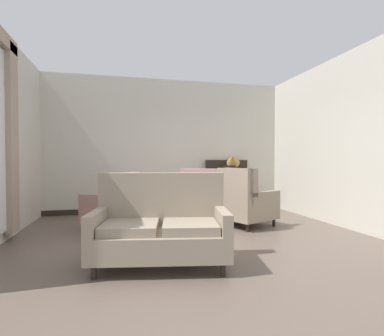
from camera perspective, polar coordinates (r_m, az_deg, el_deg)
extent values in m
plane|color=brown|center=(4.41, 1.48, -14.36)|extent=(8.18, 8.18, 0.00)
cube|color=beige|center=(7.12, -4.60, 4.27)|extent=(5.80, 0.08, 3.12)
cube|color=beige|center=(5.28, -32.58, 5.10)|extent=(0.08, 4.09, 3.12)
cube|color=beige|center=(6.34, 24.74, 4.52)|extent=(0.08, 4.09, 3.12)
cube|color=black|center=(7.15, -4.51, -7.80)|extent=(5.64, 0.03, 0.12)
cube|color=tan|center=(5.25, -31.30, 4.83)|extent=(0.10, 0.32, 2.83)
cylinder|color=black|center=(4.60, -1.95, -8.07)|extent=(0.77, 0.77, 0.04)
cylinder|color=black|center=(4.64, -1.95, -10.61)|extent=(0.10, 0.10, 0.38)
cube|color=black|center=(4.71, 0.79, -12.90)|extent=(0.29, 0.09, 0.07)
cube|color=black|center=(4.84, -3.84, -12.52)|extent=(0.21, 0.27, 0.07)
cube|color=black|center=(4.50, -3.23, -13.59)|extent=(0.22, 0.26, 0.07)
cylinder|color=#4C7A66|center=(4.59, -2.07, -7.72)|extent=(0.11, 0.11, 0.02)
ellipsoid|color=#4C7A66|center=(4.57, -2.07, -6.40)|extent=(0.20, 0.20, 0.19)
cylinder|color=#4C7A66|center=(4.56, -2.07, -4.60)|extent=(0.09, 0.09, 0.10)
torus|color=#4C7A66|center=(4.55, -2.07, -3.98)|extent=(0.14, 0.14, 0.02)
cube|color=gray|center=(3.47, -6.05, -14.02)|extent=(1.63, 1.04, 0.27)
cube|color=gray|center=(3.70, -5.82, -5.87)|extent=(1.51, 0.41, 0.64)
cube|color=gray|center=(3.42, -11.78, -11.08)|extent=(0.70, 0.68, 0.10)
cube|color=gray|center=(3.39, -0.35, -11.17)|extent=(0.70, 0.68, 0.10)
cube|color=gray|center=(3.47, -17.93, -9.81)|extent=(0.23, 0.69, 0.23)
cube|color=gray|center=(3.40, 5.96, -9.98)|extent=(0.23, 0.69, 0.23)
cylinder|color=black|center=(3.33, -18.29, -18.43)|extent=(0.06, 0.06, 0.14)
cylinder|color=black|center=(3.27, 5.90, -18.79)|extent=(0.06, 0.06, 0.14)
cylinder|color=black|center=(3.91, -15.82, -15.41)|extent=(0.06, 0.06, 0.14)
cylinder|color=black|center=(3.85, 4.37, -15.62)|extent=(0.06, 0.06, 0.14)
cube|color=tan|center=(6.21, 2.32, -7.00)|extent=(1.07, 1.07, 0.31)
cube|color=tan|center=(5.84, 1.61, -3.04)|extent=(0.76, 0.50, 0.60)
cube|color=tan|center=(5.85, 5.09, -2.33)|extent=(0.18, 0.22, 0.45)
cube|color=tan|center=(6.01, -1.38, -2.23)|extent=(0.18, 0.22, 0.45)
cube|color=tan|center=(6.16, 5.55, -4.63)|extent=(0.42, 0.66, 0.21)
cube|color=tan|center=(6.31, -0.64, -4.48)|extent=(0.42, 0.66, 0.21)
cylinder|color=black|center=(6.49, 5.67, -8.65)|extent=(0.06, 0.06, 0.14)
cylinder|color=black|center=(6.62, 0.25, -8.44)|extent=(0.06, 0.06, 0.14)
cylinder|color=black|center=(5.88, 4.65, -9.70)|extent=(0.06, 0.06, 0.14)
cylinder|color=black|center=(6.02, -1.31, -9.43)|extent=(0.06, 0.06, 0.14)
cube|color=gray|center=(5.61, 10.79, -8.01)|extent=(1.10, 1.03, 0.29)
cube|color=gray|center=(5.29, 8.14, -3.50)|extent=(0.43, 0.74, 0.64)
cube|color=gray|center=(5.13, 11.42, -2.80)|extent=(0.22, 0.17, 0.49)
cube|color=gray|center=(5.58, 6.44, -2.45)|extent=(0.22, 0.17, 0.49)
cube|color=gray|center=(5.41, 13.71, -5.61)|extent=(0.75, 0.40, 0.23)
cube|color=gray|center=(5.83, 8.76, -5.08)|extent=(0.75, 0.40, 0.23)
cylinder|color=black|center=(5.74, 15.41, -10.01)|extent=(0.06, 0.06, 0.14)
cylinder|color=black|center=(6.10, 10.98, -9.30)|extent=(0.06, 0.06, 0.14)
cylinder|color=black|center=(5.20, 10.54, -11.17)|extent=(0.06, 0.06, 0.14)
cylinder|color=black|center=(5.60, 6.03, -10.25)|extent=(0.06, 0.06, 0.14)
cube|color=tan|center=(5.49, -15.10, -8.14)|extent=(1.09, 1.09, 0.31)
cube|color=tan|center=(5.24, -12.26, -3.85)|extent=(0.56, 0.71, 0.55)
cube|color=tan|center=(5.57, -11.11, -2.87)|extent=(0.22, 0.20, 0.41)
cube|color=tan|center=(5.02, -15.26, -3.35)|extent=(0.22, 0.20, 0.41)
cube|color=tan|center=(5.75, -13.51, -5.20)|extent=(0.62, 0.48, 0.19)
cube|color=tan|center=(5.22, -17.78, -5.90)|extent=(0.62, 0.48, 0.19)
cylinder|color=black|center=(5.95, -15.78, -9.60)|extent=(0.06, 0.06, 0.14)
cylinder|color=black|center=(5.49, -19.72, -10.56)|extent=(0.06, 0.06, 0.14)
cylinder|color=black|center=(5.60, -10.54, -10.27)|extent=(0.06, 0.06, 0.14)
cylinder|color=black|center=(5.10, -14.27, -11.43)|extent=(0.06, 0.06, 0.14)
cylinder|color=black|center=(5.72, 7.61, -3.94)|extent=(0.53, 0.53, 0.03)
cylinder|color=black|center=(5.76, 7.60, -7.33)|extent=(0.07, 0.07, 0.65)
cylinder|color=black|center=(5.81, 7.59, -10.32)|extent=(0.35, 0.35, 0.04)
cube|color=black|center=(7.21, 7.09, -3.99)|extent=(1.08, 0.37, 0.85)
cube|color=black|center=(7.34, 6.64, 0.49)|extent=(1.08, 0.04, 0.27)
cube|color=black|center=(6.99, 3.68, -8.09)|extent=(0.06, 0.06, 0.10)
cube|color=black|center=(7.33, 11.06, -7.67)|extent=(0.06, 0.06, 0.10)
cube|color=black|center=(7.25, 3.04, -7.75)|extent=(0.06, 0.06, 0.10)
cube|color=black|center=(7.58, 10.20, -7.37)|extent=(0.06, 0.06, 0.10)
cube|color=black|center=(7.17, 7.15, -0.05)|extent=(0.24, 0.24, 0.14)
cone|color=#B28942|center=(7.11, 7.84, 1.63)|extent=(0.45, 0.50, 0.42)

